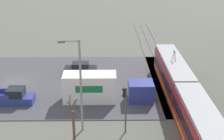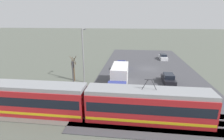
# 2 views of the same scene
# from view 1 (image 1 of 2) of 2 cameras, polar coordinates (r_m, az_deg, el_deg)

# --- Properties ---
(ground_plane) EXTENTS (320.00, 320.00, 0.00)m
(ground_plane) POSITION_cam_1_polar(r_m,az_deg,el_deg) (42.98, -17.28, -2.19)
(ground_plane) COLOR #565B51
(road_surface) EXTENTS (19.65, 47.61, 0.08)m
(road_surface) POSITION_cam_1_polar(r_m,az_deg,el_deg) (42.97, -17.28, -2.14)
(road_surface) COLOR #424247
(road_surface) RESTS_ON ground
(rail_bed) EXTENTS (67.74, 4.40, 0.22)m
(rail_bed) POSITION_cam_1_polar(r_m,az_deg,el_deg) (41.95, 10.51, -2.06)
(rail_bed) COLOR #5B5954
(rail_bed) RESTS_ON ground
(light_rail_tram) EXTENTS (26.64, 2.84, 4.67)m
(light_rail_tram) POSITION_cam_1_polar(r_m,az_deg,el_deg) (33.95, 13.24, -4.93)
(light_rail_tram) COLOR #B21E23
(light_rail_tram) RESTS_ON ground
(box_truck) EXTENTS (2.54, 10.27, 3.26)m
(box_truck) POSITION_cam_1_polar(r_m,az_deg,el_deg) (35.70, -1.82, -3.34)
(box_truck) COLOR navy
(box_truck) RESTS_ON ground
(pickup_truck) EXTENTS (1.91, 5.48, 1.77)m
(pickup_truck) POSITION_cam_1_polar(r_m,az_deg,el_deg) (37.30, -18.05, -4.75)
(pickup_truck) COLOR navy
(pickup_truck) RESTS_ON ground
(sedan_car_1) EXTENTS (1.88, 4.45, 1.60)m
(sedan_car_1) POSITION_cam_1_polar(r_m,az_deg,el_deg) (43.72, -5.76, 0.19)
(sedan_car_1) COLOR black
(sedan_car_1) RESTS_ON ground
(traffic_light_pole) EXTENTS (0.28, 0.47, 4.70)m
(traffic_light_pole) POSITION_cam_1_polar(r_m,az_deg,el_deg) (29.10, 2.40, -6.19)
(traffic_light_pole) COLOR #47474C
(traffic_light_pole) RESTS_ON ground
(street_tree) EXTENTS (1.07, 0.89, 4.50)m
(street_tree) POSITION_cam_1_polar(r_m,az_deg,el_deg) (28.42, -7.05, -9.47)
(street_tree) COLOR brown
(street_tree) RESTS_ON ground
(street_lamp_near_crossing) EXTENTS (0.36, 1.95, 9.14)m
(street_lamp_near_crossing) POSITION_cam_1_polar(r_m,az_deg,el_deg) (28.67, -6.11, -2.02)
(street_lamp_near_crossing) COLOR gray
(street_lamp_near_crossing) RESTS_ON ground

